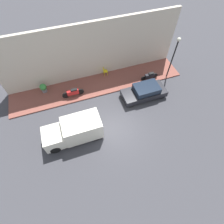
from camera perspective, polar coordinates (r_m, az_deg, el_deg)
ground_plane at (r=14.58m, az=1.42°, el=-5.61°), size 60.00×60.00×0.00m
sidewalk at (r=17.64m, az=-4.52°, el=8.90°), size 2.87×16.88×0.11m
building_facade at (r=17.04m, az=-6.73°, el=18.92°), size 0.30×16.88×5.55m
parked_car at (r=16.45m, az=10.55°, el=6.50°), size 1.76×4.06×1.27m
delivery_van at (r=13.69m, az=-12.38°, el=-5.98°), size 1.81×4.40×1.94m
motorcycle_black at (r=18.22m, az=12.21°, el=11.47°), size 0.30×1.81×0.74m
motorcycle_red at (r=16.59m, az=-12.60°, el=6.24°), size 0.30×2.02×0.84m
streetlamp at (r=17.55m, az=19.74°, el=17.84°), size 0.33×0.33×4.27m
potted_plant at (r=17.75m, az=-21.52°, el=7.39°), size 0.63×0.63×0.92m
cafe_chair at (r=18.19m, az=-2.40°, el=13.27°), size 0.40×0.40×0.90m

